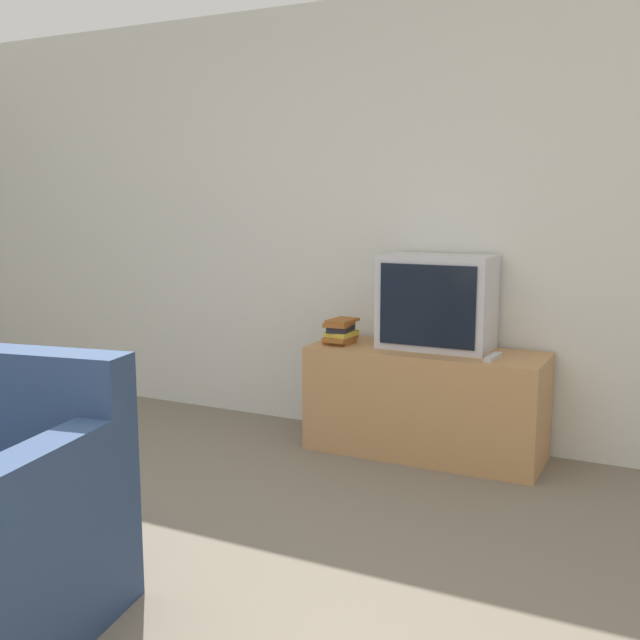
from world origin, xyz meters
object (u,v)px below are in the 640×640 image
at_px(tv_stand, 425,402).
at_px(remote_on_stand, 493,357).
at_px(book_stack, 341,331).
at_px(television, 437,302).

xyz_separation_m(tv_stand, remote_on_stand, (0.40, -0.09, 0.31)).
height_order(book_stack, remote_on_stand, book_stack).
bearing_deg(tv_stand, remote_on_stand, -13.46).
height_order(tv_stand, remote_on_stand, remote_on_stand).
bearing_deg(remote_on_stand, television, 156.05).
distance_m(tv_stand, book_stack, 0.63).
relative_size(television, book_stack, 2.75).
xyz_separation_m(tv_stand, book_stack, (-0.51, -0.05, 0.37)).
bearing_deg(remote_on_stand, book_stack, 177.19).
relative_size(tv_stand, book_stack, 5.88).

